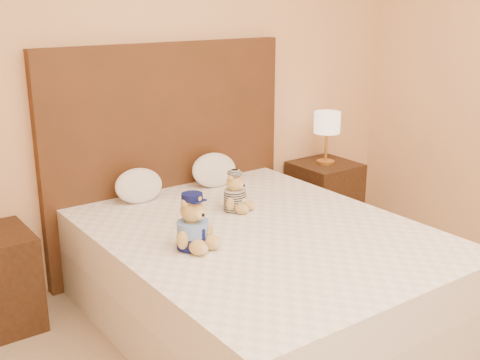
% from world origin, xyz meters
% --- Properties ---
extents(bed, '(1.60, 2.00, 0.55)m').
position_xyz_m(bed, '(0.00, 1.20, 0.28)').
color(bed, white).
rests_on(bed, ground).
extents(headboard, '(1.75, 0.08, 1.50)m').
position_xyz_m(headboard, '(0.00, 2.21, 0.75)').
color(headboard, '#512C18').
rests_on(headboard, ground).
extents(nightstand_right, '(0.45, 0.45, 0.55)m').
position_xyz_m(nightstand_right, '(1.25, 2.00, 0.28)').
color(nightstand_right, '#3B2213').
rests_on(nightstand_right, ground).
extents(lamp, '(0.20, 0.20, 0.40)m').
position_xyz_m(lamp, '(1.25, 2.00, 0.85)').
color(lamp, gold).
rests_on(lamp, nightstand_right).
extents(teddy_police, '(0.30, 0.29, 0.29)m').
position_xyz_m(teddy_police, '(-0.43, 1.21, 0.69)').
color(teddy_police, '#AB8242').
rests_on(teddy_police, bed).
extents(teddy_prisoner, '(0.27, 0.27, 0.24)m').
position_xyz_m(teddy_prisoner, '(0.07, 1.55, 0.67)').
color(teddy_prisoner, '#AB8242').
rests_on(teddy_prisoner, bed).
extents(pillow_left, '(0.32, 0.21, 0.22)m').
position_xyz_m(pillow_left, '(-0.32, 2.03, 0.66)').
color(pillow_left, white).
rests_on(pillow_left, bed).
extents(pillow_right, '(0.34, 0.22, 0.24)m').
position_xyz_m(pillow_right, '(0.25, 2.03, 0.67)').
color(pillow_right, white).
rests_on(pillow_right, bed).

